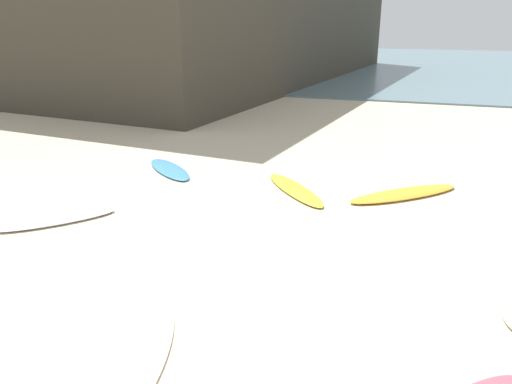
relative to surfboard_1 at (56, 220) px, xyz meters
The scene contains 9 objects.
ground_plane 4.78m from the surfboard_1, 40.37° to the right, with size 120.00×120.00×0.00m, color beige.
ocean_water 35.76m from the surfboard_1, 84.15° to the left, with size 120.00×40.00×0.08m, color slate.
coastal_headland 27.24m from the surfboard_1, 122.47° to the left, with size 29.67×27.54×8.87m, color #3D382D.
surfboard_1 is the anchor object (origin of this frame).
surfboard_2 4.61m from the surfboard_1, 39.97° to the left, with size 0.51×2.29×0.08m, color yellow.
surfboard_3 3.45m from the surfboard_1, 83.78° to the left, with size 0.59×2.02×0.08m, color #4D9BDF.
surfboard_5 6.62m from the surfboard_1, 30.90° to the left, with size 0.60×2.57×0.09m, color gold.
surfboard_6 4.50m from the surfboard_1, 40.17° to the right, with size 0.51×2.06×0.06m, color silver.
beachgoer_near 9.27m from the surfboard_1, 115.49° to the left, with size 0.39×0.39×1.66m.
Camera 1 is at (2.30, -3.42, 3.37)m, focal length 35.05 mm.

